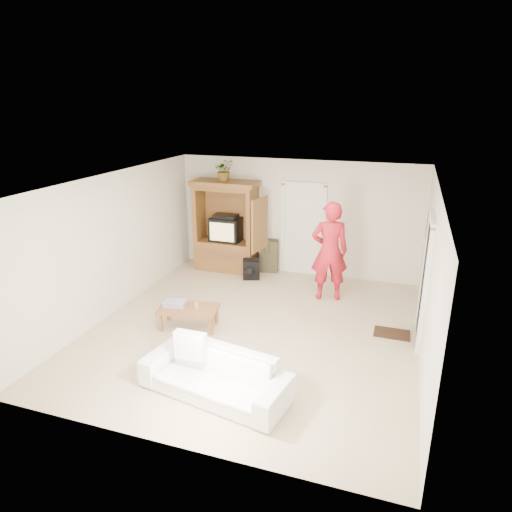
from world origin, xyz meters
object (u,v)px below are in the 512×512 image
at_px(armoire, 227,232).
at_px(man, 330,251).
at_px(coffee_table, 189,310).
at_px(sofa, 215,375).

xyz_separation_m(armoire, man, (2.55, -0.92, 0.09)).
distance_m(armoire, man, 2.71).
distance_m(armoire, coffee_table, 3.03).
bearing_deg(armoire, man, -19.93).
height_order(man, sofa, man).
bearing_deg(armoire, sofa, -70.01).
bearing_deg(armoire, coffee_table, -81.27).
xyz_separation_m(man, sofa, (-0.88, -3.66, -0.70)).
bearing_deg(man, coffee_table, 26.56).
bearing_deg(sofa, armoire, 120.52).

